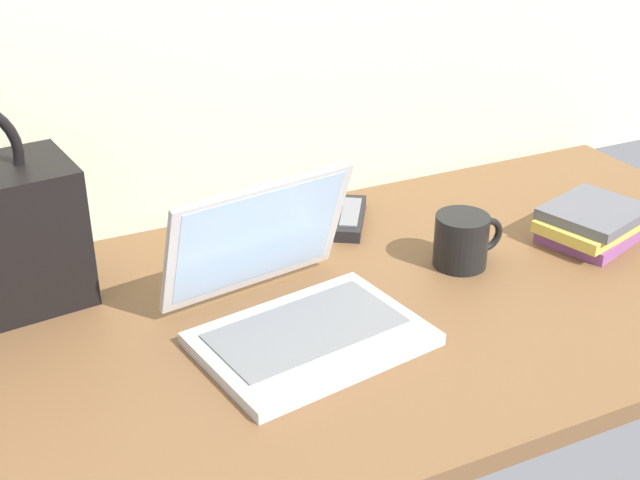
# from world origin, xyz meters

# --- Properties ---
(desk) EXTENTS (1.60, 0.76, 0.03)m
(desk) POSITION_xyz_m (0.00, 0.00, 0.01)
(desk) COLOR brown
(desk) RESTS_ON ground
(laptop) EXTENTS (0.35, 0.34, 0.21)m
(laptop) POSITION_xyz_m (-0.11, -0.03, 0.07)
(laptop) COLOR silver
(laptop) RESTS_ON desk
(coffee_mug) EXTENTS (0.13, 0.09, 0.09)m
(coffee_mug) POSITION_xyz_m (0.23, 0.03, 0.08)
(coffee_mug) COLOR black
(coffee_mug) RESTS_ON desk
(remote_control_near) EXTENTS (0.12, 0.16, 0.02)m
(remote_control_near) POSITION_xyz_m (0.13, 0.25, 0.04)
(remote_control_near) COLOR black
(remote_control_near) RESTS_ON desk
(book_stack) EXTENTS (0.22, 0.19, 0.06)m
(book_stack) POSITION_xyz_m (0.49, 0.01, 0.06)
(book_stack) COLOR #8C4C8C
(book_stack) RESTS_ON desk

